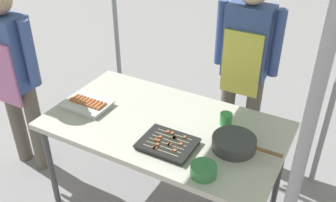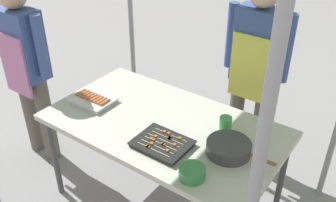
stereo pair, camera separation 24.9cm
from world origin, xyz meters
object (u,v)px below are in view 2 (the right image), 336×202
Objects in this scene: stall_table at (164,129)px; condiment_bowl at (192,173)px; tray_meat_skewers at (162,144)px; cooking_wok at (229,147)px; drink_cup_near_edge at (226,123)px; customer_nearby at (26,62)px; tray_grilled_sausages at (93,99)px; vendor_woman at (255,64)px.

stall_table is 0.56m from condiment_bowl.
cooking_wok is at bearing 25.97° from tray_meat_skewers.
drink_cup_near_edge is at bearing 27.73° from stall_table.
tray_meat_skewers is 1.39m from customer_nearby.
tray_meat_skewers is (0.14, -0.20, 0.07)m from stall_table.
tray_grilled_sausages is 0.99m from drink_cup_near_edge.
condiment_bowl is 1.80× the size of drink_cup_near_edge.
tray_grilled_sausages reaches higher than stall_table.
stall_table is at bearing -152.27° from drink_cup_near_edge.
condiment_bowl is (1.02, -0.25, 0.01)m from tray_grilled_sausages.
cooking_wok is 0.27× the size of vendor_woman.
customer_nearby reaches higher than stall_table.
tray_meat_skewers is (0.72, -0.12, -0.00)m from tray_grilled_sausages.
condiment_bowl reaches higher than tray_meat_skewers.
tray_grilled_sausages is at bearing -172.04° from stall_table.
stall_table is 0.51m from cooking_wok.
drink_cup_near_edge is 0.05× the size of customer_nearby.
tray_grilled_sausages is 0.93× the size of tray_meat_skewers.
tray_meat_skewers is at bearing 82.65° from vendor_woman.
drink_cup_near_edge is at bearing 16.04° from tray_grilled_sausages.
tray_grilled_sausages is at bearing 170.49° from tray_meat_skewers.
vendor_woman reaches higher than customer_nearby.
vendor_woman is at bearing 98.71° from drink_cup_near_edge.
tray_grilled_sausages is at bearing 46.44° from vendor_woman.
tray_grilled_sausages is 0.67m from customer_nearby.
drink_cup_near_edge is 1.65m from customer_nearby.
tray_meat_skewers is 4.05× the size of drink_cup_near_edge.
condiment_bowl is 0.53m from drink_cup_near_edge.
stall_table is 0.42m from drink_cup_near_edge.
vendor_woman is (0.85, 0.90, 0.17)m from tray_grilled_sausages.
stall_table is 5.07× the size of tray_grilled_sausages.
cooking_wok is at bearing 105.60° from vendor_woman.
drink_cup_near_edge reaches higher than tray_grilled_sausages.
stall_table is 0.25m from tray_meat_skewers.
tray_grilled_sausages is 0.20× the size of vendor_woman.
tray_grilled_sausages is (-0.59, -0.08, 0.07)m from stall_table.
customer_nearby reaches higher than tray_meat_skewers.
condiment_bowl reaches higher than tray_grilled_sausages.
condiment_bowl is at bearing -13.73° from tray_grilled_sausages.
tray_meat_skewers is at bearing -56.05° from stall_table.
vendor_woman is at bearing 46.44° from tray_grilled_sausages.
vendor_woman reaches higher than tray_meat_skewers.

